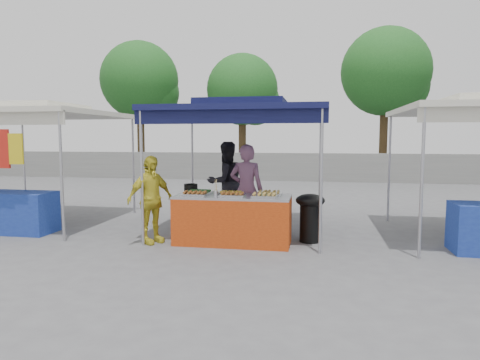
% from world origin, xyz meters
% --- Properties ---
extents(ground_plane, '(80.00, 80.00, 0.00)m').
position_xyz_m(ground_plane, '(0.00, 0.00, 0.00)').
color(ground_plane, '#525254').
extents(back_wall, '(40.00, 0.25, 1.20)m').
position_xyz_m(back_wall, '(0.00, 11.00, 0.60)').
color(back_wall, slate).
rests_on(back_wall, ground_plane).
extents(main_canopy, '(3.20, 3.20, 2.57)m').
position_xyz_m(main_canopy, '(0.00, 0.97, 2.37)').
color(main_canopy, '#ABABB2').
rests_on(main_canopy, ground_plane).
extents(neighbor_stall_left, '(3.20, 3.20, 2.57)m').
position_xyz_m(neighbor_stall_left, '(-4.50, 0.57, 1.60)').
color(neighbor_stall_left, '#ABABB2').
rests_on(neighbor_stall_left, ground_plane).
extents(tree_0, '(3.87, 3.87, 6.65)m').
position_xyz_m(tree_0, '(-7.26, 13.30, 4.55)').
color(tree_0, '#3B2B16').
rests_on(tree_0, ground_plane).
extents(tree_1, '(3.48, 3.41, 5.86)m').
position_xyz_m(tree_1, '(-2.02, 13.26, 4.00)').
color(tree_1, '#3B2B16').
rests_on(tree_1, ground_plane).
extents(tree_2, '(3.94, 3.94, 6.78)m').
position_xyz_m(tree_2, '(4.54, 13.15, 4.64)').
color(tree_2, '#3B2B16').
rests_on(tree_2, ground_plane).
extents(vendor_table, '(2.00, 0.80, 0.85)m').
position_xyz_m(vendor_table, '(0.00, -0.10, 0.43)').
color(vendor_table, '#B0390F').
rests_on(vendor_table, ground_plane).
extents(food_tray_fl, '(0.42, 0.30, 0.07)m').
position_xyz_m(food_tray_fl, '(-0.62, -0.34, 0.88)').
color(food_tray_fl, '#B6B6BB').
rests_on(food_tray_fl, vendor_table).
extents(food_tray_fm, '(0.42, 0.30, 0.07)m').
position_xyz_m(food_tray_fm, '(0.04, -0.34, 0.88)').
color(food_tray_fm, '#B6B6BB').
rests_on(food_tray_fm, vendor_table).
extents(food_tray_fr, '(0.42, 0.30, 0.07)m').
position_xyz_m(food_tray_fr, '(0.58, -0.34, 0.88)').
color(food_tray_fr, '#B6B6BB').
rests_on(food_tray_fr, vendor_table).
extents(food_tray_bl, '(0.42, 0.30, 0.07)m').
position_xyz_m(food_tray_bl, '(-0.61, -0.04, 0.88)').
color(food_tray_bl, '#B6B6BB').
rests_on(food_tray_bl, vendor_table).
extents(food_tray_bm, '(0.42, 0.30, 0.07)m').
position_xyz_m(food_tray_bm, '(-0.05, -0.04, 0.88)').
color(food_tray_bm, '#B6B6BB').
rests_on(food_tray_bm, vendor_table).
extents(food_tray_br, '(0.42, 0.30, 0.07)m').
position_xyz_m(food_tray_br, '(0.63, -0.03, 0.88)').
color(food_tray_br, '#B6B6BB').
rests_on(food_tray_br, vendor_table).
extents(cooking_pot, '(0.25, 0.25, 0.15)m').
position_xyz_m(cooking_pot, '(-0.86, 0.23, 0.92)').
color(cooking_pot, black).
rests_on(cooking_pot, vendor_table).
extents(skewer_cup, '(0.08, 0.08, 0.10)m').
position_xyz_m(skewer_cup, '(-0.25, -0.33, 0.90)').
color(skewer_cup, '#ABABB2').
rests_on(skewer_cup, vendor_table).
extents(wok_burner, '(0.51, 0.51, 0.87)m').
position_xyz_m(wok_burner, '(1.32, 0.25, 0.51)').
color(wok_burner, black).
rests_on(wok_burner, ground_plane).
extents(crate_left, '(0.51, 0.35, 0.30)m').
position_xyz_m(crate_left, '(-0.49, 0.45, 0.15)').
color(crate_left, navy).
rests_on(crate_left, ground_plane).
extents(crate_right, '(0.51, 0.36, 0.31)m').
position_xyz_m(crate_right, '(0.28, 0.60, 0.15)').
color(crate_right, navy).
rests_on(crate_right, ground_plane).
extents(crate_stacked, '(0.49, 0.34, 0.30)m').
position_xyz_m(crate_stacked, '(0.28, 0.60, 0.45)').
color(crate_stacked, navy).
rests_on(crate_stacked, crate_right).
extents(vendor_woman, '(0.63, 0.42, 1.73)m').
position_xyz_m(vendor_woman, '(0.12, 0.61, 0.87)').
color(vendor_woman, '#7D4F6F').
rests_on(vendor_woman, ground_plane).
extents(helper_man, '(1.09, 1.06, 1.76)m').
position_xyz_m(helper_man, '(-0.51, 1.68, 0.88)').
color(helper_man, black).
rests_on(helper_man, ground_plane).
extents(customer_person, '(0.82, 0.96, 1.54)m').
position_xyz_m(customer_person, '(-1.42, -0.33, 0.77)').
color(customer_person, gold).
rests_on(customer_person, ground_plane).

